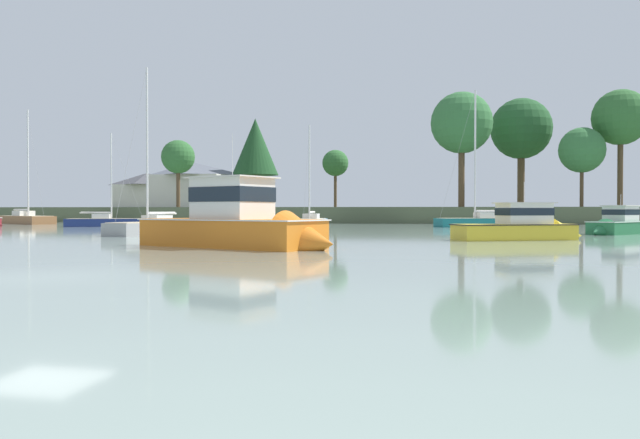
{
  "coord_description": "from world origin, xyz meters",
  "views": [
    {
      "loc": [
        9.5,
        -13.55,
        1.61
      ],
      "look_at": [
        -0.06,
        32.77,
        0.86
      ],
      "focal_mm": 35.86,
      "sensor_mm": 36.0,
      "label": 1
    }
  ],
  "objects_px": {
    "sailboat_navy": "(105,224)",
    "sailboat_wood": "(25,221)",
    "cruiser_yellow": "(527,231)",
    "mooring_buoy_green": "(459,229)",
    "sailboat_teal": "(482,224)",
    "sailboat_skyblue": "(310,225)",
    "cruiser_green": "(617,228)",
    "sailboat_grey": "(154,231)",
    "cruiser_orange": "(246,231)",
    "dinghy_red": "(304,230)"
  },
  "relations": [
    {
      "from": "sailboat_grey",
      "to": "cruiser_green",
      "type": "height_order",
      "value": "sailboat_grey"
    },
    {
      "from": "sailboat_skyblue",
      "to": "cruiser_orange",
      "type": "distance_m",
      "value": 29.51
    },
    {
      "from": "mooring_buoy_green",
      "to": "sailboat_skyblue",
      "type": "bearing_deg",
      "value": 170.12
    },
    {
      "from": "cruiser_green",
      "to": "dinghy_red",
      "type": "bearing_deg",
      "value": 175.22
    },
    {
      "from": "sailboat_skyblue",
      "to": "cruiser_green",
      "type": "xyz_separation_m",
      "value": [
        22.75,
        -10.55,
        0.22
      ]
    },
    {
      "from": "dinghy_red",
      "to": "sailboat_navy",
      "type": "relative_size",
      "value": 0.29
    },
    {
      "from": "sailboat_navy",
      "to": "sailboat_teal",
      "type": "xyz_separation_m",
      "value": [
        34.7,
        5.97,
        0.05
      ]
    },
    {
      "from": "sailboat_teal",
      "to": "cruiser_green",
      "type": "relative_size",
      "value": 2.14
    },
    {
      "from": "sailboat_skyblue",
      "to": "sailboat_grey",
      "type": "xyz_separation_m",
      "value": [
        -6.38,
        -17.42,
        0.01
      ]
    },
    {
      "from": "cruiser_orange",
      "to": "mooring_buoy_green",
      "type": "height_order",
      "value": "cruiser_orange"
    },
    {
      "from": "sailboat_skyblue",
      "to": "cruiser_orange",
      "type": "bearing_deg",
      "value": -82.82
    },
    {
      "from": "sailboat_grey",
      "to": "sailboat_wood",
      "type": "height_order",
      "value": "sailboat_wood"
    },
    {
      "from": "sailboat_teal",
      "to": "sailboat_grey",
      "type": "distance_m",
      "value": 31.39
    },
    {
      "from": "cruiser_yellow",
      "to": "sailboat_skyblue",
      "type": "bearing_deg",
      "value": 129.3
    },
    {
      "from": "sailboat_navy",
      "to": "cruiser_yellow",
      "type": "height_order",
      "value": "sailboat_navy"
    },
    {
      "from": "dinghy_red",
      "to": "sailboat_navy",
      "type": "height_order",
      "value": "sailboat_navy"
    },
    {
      "from": "dinghy_red",
      "to": "sailboat_teal",
      "type": "bearing_deg",
      "value": 46.66
    },
    {
      "from": "sailboat_navy",
      "to": "sailboat_skyblue",
      "type": "height_order",
      "value": "sailboat_skyblue"
    },
    {
      "from": "cruiser_yellow",
      "to": "mooring_buoy_green",
      "type": "relative_size",
      "value": 18.15
    },
    {
      "from": "sailboat_grey",
      "to": "cruiser_green",
      "type": "xyz_separation_m",
      "value": [
        29.13,
        6.87,
        0.21
      ]
    },
    {
      "from": "sailboat_navy",
      "to": "sailboat_skyblue",
      "type": "bearing_deg",
      "value": 1.12
    },
    {
      "from": "sailboat_wood",
      "to": "cruiser_yellow",
      "type": "relative_size",
      "value": 1.78
    },
    {
      "from": "dinghy_red",
      "to": "sailboat_teal",
      "type": "xyz_separation_m",
      "value": [
        13.54,
        14.35,
        0.15
      ]
    },
    {
      "from": "sailboat_teal",
      "to": "sailboat_skyblue",
      "type": "bearing_deg",
      "value": -159.53
    },
    {
      "from": "cruiser_green",
      "to": "mooring_buoy_green",
      "type": "xyz_separation_m",
      "value": [
        -9.89,
        8.31,
        -0.37
      ]
    },
    {
      "from": "cruiser_green",
      "to": "cruiser_yellow",
      "type": "bearing_deg",
      "value": -125.72
    },
    {
      "from": "dinghy_red",
      "to": "cruiser_yellow",
      "type": "bearing_deg",
      "value": -36.69
    },
    {
      "from": "sailboat_navy",
      "to": "cruiser_orange",
      "type": "distance_m",
      "value": 37.19
    },
    {
      "from": "sailboat_skyblue",
      "to": "sailboat_teal",
      "type": "bearing_deg",
      "value": 20.47
    },
    {
      "from": "sailboat_skyblue",
      "to": "mooring_buoy_green",
      "type": "bearing_deg",
      "value": -9.88
    },
    {
      "from": "sailboat_navy",
      "to": "cruiser_orange",
      "type": "bearing_deg",
      "value": -50.97
    },
    {
      "from": "sailboat_teal",
      "to": "cruiser_orange",
      "type": "height_order",
      "value": "sailboat_teal"
    },
    {
      "from": "sailboat_grey",
      "to": "cruiser_yellow",
      "type": "xyz_separation_m",
      "value": [
        22.52,
        -2.31,
        0.24
      ]
    },
    {
      "from": "cruiser_green",
      "to": "sailboat_teal",
      "type": "bearing_deg",
      "value": 115.74
    },
    {
      "from": "cruiser_orange",
      "to": "sailboat_grey",
      "type": "bearing_deg",
      "value": 130.34
    },
    {
      "from": "dinghy_red",
      "to": "cruiser_green",
      "type": "height_order",
      "value": "cruiser_green"
    },
    {
      "from": "cruiser_yellow",
      "to": "sailboat_grey",
      "type": "bearing_deg",
      "value": 174.15
    },
    {
      "from": "sailboat_teal",
      "to": "sailboat_wood",
      "type": "relative_size",
      "value": 0.99
    },
    {
      "from": "sailboat_navy",
      "to": "dinghy_red",
      "type": "bearing_deg",
      "value": -21.6
    },
    {
      "from": "sailboat_navy",
      "to": "sailboat_wood",
      "type": "relative_size",
      "value": 0.7
    },
    {
      "from": "dinghy_red",
      "to": "sailboat_teal",
      "type": "distance_m",
      "value": 19.73
    },
    {
      "from": "sailboat_teal",
      "to": "mooring_buoy_green",
      "type": "relative_size",
      "value": 32.1
    },
    {
      "from": "cruiser_green",
      "to": "sailboat_wood",
      "type": "height_order",
      "value": "sailboat_wood"
    },
    {
      "from": "cruiser_yellow",
      "to": "mooring_buoy_green",
      "type": "bearing_deg",
      "value": 100.65
    },
    {
      "from": "sailboat_skyblue",
      "to": "cruiser_green",
      "type": "distance_m",
      "value": 25.07
    },
    {
      "from": "cruiser_green",
      "to": "cruiser_yellow",
      "type": "distance_m",
      "value": 11.31
    },
    {
      "from": "dinghy_red",
      "to": "sailboat_wood",
      "type": "relative_size",
      "value": 0.2
    },
    {
      "from": "sailboat_wood",
      "to": "cruiser_yellow",
      "type": "bearing_deg",
      "value": -28.71
    },
    {
      "from": "dinghy_red",
      "to": "mooring_buoy_green",
      "type": "bearing_deg",
      "value": 29.72
    },
    {
      "from": "sailboat_teal",
      "to": "cruiser_yellow",
      "type": "bearing_deg",
      "value": -87.34
    }
  ]
}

